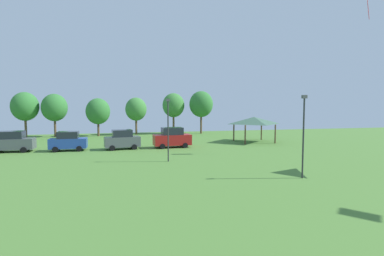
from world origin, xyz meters
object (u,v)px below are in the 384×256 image
(parked_car_second_from_left, at_px, (68,141))
(parked_car_third_from_left, at_px, (122,140))
(parked_car_leftmost, at_px, (12,142))
(treeline_tree_4, at_px, (173,105))
(light_post_1, at_px, (168,126))
(treeline_tree_1, at_px, (54,108))
(treeline_tree_5, at_px, (201,104))
(treeline_tree_3, at_px, (136,109))
(park_pavilion, at_px, (254,121))
(parked_car_rightmost_in_row, at_px, (172,138))
(treeline_tree_2, at_px, (98,111))
(light_post_0, at_px, (303,131))
(treeline_tree_0, at_px, (25,107))

(parked_car_second_from_left, xyz_separation_m, parked_car_third_from_left, (6.06, -0.16, 0.04))
(parked_car_leftmost, height_order, treeline_tree_4, treeline_tree_4)
(light_post_1, distance_m, treeline_tree_1, 30.09)
(parked_car_third_from_left, distance_m, treeline_tree_5, 22.73)
(treeline_tree_1, distance_m, treeline_tree_3, 13.39)
(park_pavilion, relative_size, treeline_tree_3, 0.87)
(parked_car_rightmost_in_row, xyz_separation_m, treeline_tree_3, (-3.51, 18.00, 3.32))
(parked_car_rightmost_in_row, distance_m, light_post_1, 9.56)
(light_post_1, bearing_deg, park_pavilion, 40.10)
(parked_car_leftmost, relative_size, treeline_tree_5, 0.60)
(parked_car_rightmost_in_row, xyz_separation_m, treeline_tree_2, (-9.94, 16.61, 2.99))
(parked_car_leftmost, xyz_separation_m, treeline_tree_1, (1.32, 16.35, 3.69))
(treeline_tree_4, bearing_deg, treeline_tree_1, -175.99)
(park_pavilion, relative_size, treeline_tree_1, 0.81)
(treeline_tree_3, xyz_separation_m, treeline_tree_5, (11.83, -1.01, 0.90))
(light_post_1, distance_m, treeline_tree_5, 28.13)
(treeline_tree_1, bearing_deg, light_post_0, -56.01)
(parked_car_rightmost_in_row, distance_m, treeline_tree_4, 19.10)
(treeline_tree_4, bearing_deg, treeline_tree_5, -15.52)
(light_post_0, bearing_deg, park_pavilion, 74.25)
(treeline_tree_0, relative_size, treeline_tree_2, 1.15)
(park_pavilion, xyz_separation_m, treeline_tree_5, (-4.00, 14.12, 2.37))
(park_pavilion, distance_m, light_post_1, 18.62)
(parked_car_second_from_left, xyz_separation_m, light_post_0, (18.64, -17.79, 2.27))
(park_pavilion, height_order, light_post_1, light_post_1)
(parked_car_second_from_left, xyz_separation_m, treeline_tree_1, (-4.73, 16.87, 3.75))
(parked_car_third_from_left, distance_m, treeline_tree_4, 21.12)
(parked_car_leftmost, distance_m, light_post_1, 19.07)
(light_post_1, xyz_separation_m, treeline_tree_0, (-19.45, 26.36, 1.72))
(park_pavilion, height_order, light_post_0, light_post_0)
(treeline_tree_4, bearing_deg, parked_car_third_from_left, -117.06)
(light_post_1, bearing_deg, treeline_tree_2, 107.32)
(park_pavilion, bearing_deg, treeline_tree_4, 120.02)
(parked_car_rightmost_in_row, height_order, park_pavilion, park_pavilion)
(treeline_tree_1, bearing_deg, treeline_tree_0, 176.38)
(parked_car_second_from_left, height_order, light_post_1, light_post_1)
(treeline_tree_2, height_order, treeline_tree_3, treeline_tree_3)
(light_post_1, relative_size, treeline_tree_1, 0.82)
(parked_car_leftmost, distance_m, treeline_tree_4, 28.22)
(light_post_0, distance_m, treeline_tree_1, 41.83)
(parked_car_third_from_left, relative_size, light_post_0, 0.72)
(light_post_1, height_order, treeline_tree_5, treeline_tree_5)
(light_post_0, xyz_separation_m, treeline_tree_3, (-10.03, 35.71, 1.16))
(park_pavilion, relative_size, treeline_tree_4, 0.77)
(light_post_0, bearing_deg, parked_car_second_from_left, 136.34)
(treeline_tree_2, relative_size, treeline_tree_5, 0.82)
(treeline_tree_3, bearing_deg, parked_car_rightmost_in_row, -78.97)
(light_post_0, bearing_deg, treeline_tree_2, 115.63)
(treeline_tree_2, bearing_deg, treeline_tree_5, 1.17)
(light_post_0, xyz_separation_m, treeline_tree_1, (-23.37, 34.66, 1.47))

